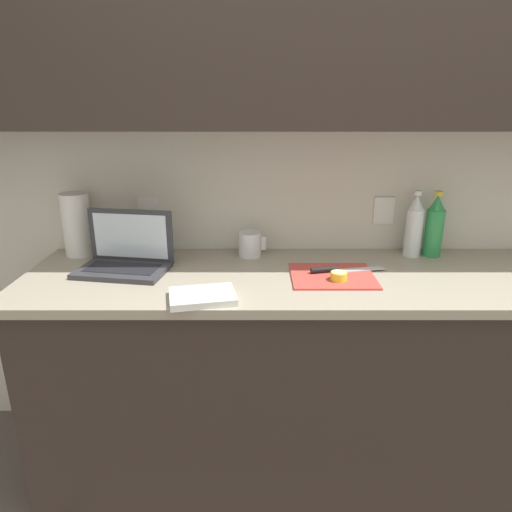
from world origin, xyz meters
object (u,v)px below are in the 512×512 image
at_px(lemon_half_cut, 339,276).
at_px(measuring_cup, 250,244).
at_px(knife, 335,270).
at_px(paper_towel_roll, 78,225).
at_px(cutting_board, 333,276).
at_px(bottle_green_soda, 435,227).
at_px(laptop, 126,256).
at_px(bottle_oil_tall, 415,227).

height_order(lemon_half_cut, measuring_cup, measuring_cup).
distance_m(knife, paper_towel_roll, 1.11).
height_order(cutting_board, knife, knife).
distance_m(cutting_board, bottle_green_soda, 0.55).
xyz_separation_m(bottle_green_soda, measuring_cup, (-0.79, -0.00, -0.08)).
distance_m(knife, measuring_cup, 0.40).
xyz_separation_m(lemon_half_cut, measuring_cup, (-0.33, 0.31, 0.03)).
height_order(laptop, knife, laptop).
distance_m(cutting_board, bottle_oil_tall, 0.48).
bearing_deg(measuring_cup, paper_towel_roll, 178.62).
height_order(cutting_board, lemon_half_cut, lemon_half_cut).
bearing_deg(measuring_cup, cutting_board, -38.35).
bearing_deg(lemon_half_cut, bottle_oil_tall, 39.99).
relative_size(laptop, bottle_green_soda, 1.34).
bearing_deg(lemon_half_cut, paper_towel_roll, 163.30).
relative_size(laptop, knife, 1.25).
xyz_separation_m(bottle_green_soda, bottle_oil_tall, (-0.09, 0.00, 0.00)).
bearing_deg(paper_towel_roll, lemon_half_cut, -16.70).
bearing_deg(knife, paper_towel_roll, 155.04).
bearing_deg(measuring_cup, bottle_green_soda, 0.35).
relative_size(laptop, paper_towel_roll, 1.39).
relative_size(laptop, measuring_cup, 3.18).
bearing_deg(bottle_oil_tall, measuring_cup, -179.61).
height_order(cutting_board, measuring_cup, measuring_cup).
relative_size(knife, lemon_half_cut, 4.90).
bearing_deg(lemon_half_cut, bottle_green_soda, 34.17).
bearing_deg(bottle_oil_tall, paper_towel_roll, 179.48).
distance_m(laptop, bottle_green_soda, 1.30).
bearing_deg(bottle_green_soda, knife, -153.95).
distance_m(cutting_board, paper_towel_roll, 1.11).
relative_size(knife, measuring_cup, 2.54).
distance_m(bottle_oil_tall, paper_towel_roll, 1.45).
bearing_deg(bottle_green_soda, bottle_oil_tall, 180.00).
bearing_deg(knife, bottle_oil_tall, 18.54).
bearing_deg(measuring_cup, knife, -33.23).
bearing_deg(bottle_green_soda, cutting_board, -151.39).
xyz_separation_m(cutting_board, bottle_oil_tall, (0.38, 0.26, 0.13)).
bearing_deg(lemon_half_cut, cutting_board, 105.30).
bearing_deg(measuring_cup, laptop, -161.03).
bearing_deg(bottle_oil_tall, bottle_green_soda, -0.00).
xyz_separation_m(laptop, cutting_board, (0.81, -0.08, -0.05)).
bearing_deg(lemon_half_cut, knife, 89.94).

